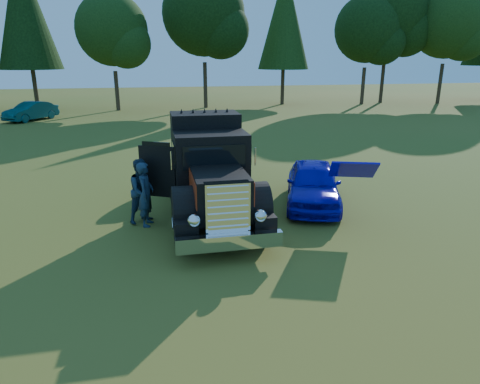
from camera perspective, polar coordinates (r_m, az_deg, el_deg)
name	(u,v)px	position (r m, az deg, el deg)	size (l,w,h in m)	color
ground	(199,232)	(11.94, -5.48, -5.32)	(120.00, 120.00, 0.00)	#355218
treeline	(157,18)	(39.09, -11.07, 21.79)	(72.10, 24.54, 13.84)	#2D2116
diamond_t_truck	(209,174)	(12.80, -4.11, 2.36)	(3.28, 7.16, 3.00)	black
hotrod_coupe	(313,184)	(14.05, 9.75, 1.12)	(2.90, 4.47, 1.89)	#0728A9
spectator_near	(146,194)	(12.35, -12.44, -0.31)	(0.67, 0.44, 1.85)	#223450
spectator_far	(143,191)	(12.65, -12.84, 0.16)	(0.91, 0.71, 1.88)	#1C1F42
distant_teal_car	(31,111)	(36.49, -26.11, 9.65)	(1.46, 4.19, 1.38)	#09373B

